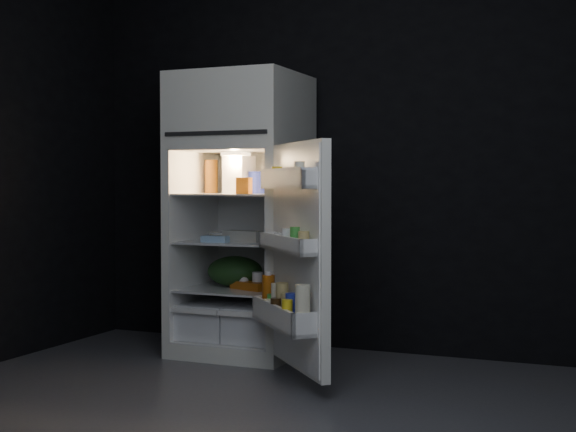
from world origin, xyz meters
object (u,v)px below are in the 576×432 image
at_px(refrigerator, 243,205).
at_px(egg_carton, 244,236).
at_px(fridge_door, 295,259).
at_px(yogurt_tray, 252,285).
at_px(milk_jug, 239,175).

bearing_deg(refrigerator, egg_carton, -61.76).
bearing_deg(fridge_door, yogurt_tray, 132.58).
height_order(milk_jug, yogurt_tray, milk_jug).
distance_m(refrigerator, egg_carton, 0.25).
xyz_separation_m(refrigerator, fridge_door, (0.63, -0.66, -0.27)).
bearing_deg(yogurt_tray, egg_carton, -105.42).
bearing_deg(yogurt_tray, fridge_door, -25.44).
bearing_deg(egg_carton, refrigerator, 129.53).
distance_m(refrigerator, milk_jug, 0.19).
distance_m(refrigerator, yogurt_tray, 0.52).
bearing_deg(egg_carton, fridge_door, -31.91).
relative_size(refrigerator, fridge_door, 1.46).
bearing_deg(fridge_door, refrigerator, 133.77).
relative_size(milk_jug, yogurt_tray, 0.92).
bearing_deg(refrigerator, fridge_door, -46.23).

